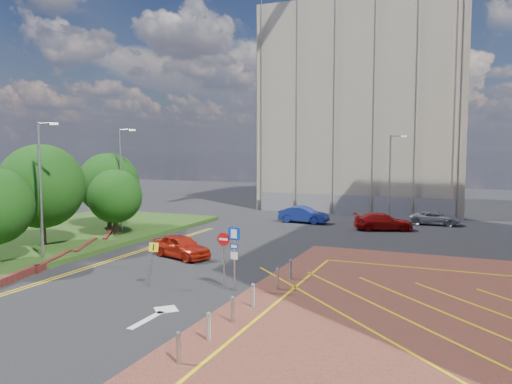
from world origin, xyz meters
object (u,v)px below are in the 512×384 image
Objects in this scene: car_silver_back at (435,218)px; lamp_left_near at (41,184)px; car_red_back at (383,222)px; tree_b at (42,186)px; lamp_back at (391,174)px; warning_sign at (152,259)px; car_red_left at (181,246)px; tree_c at (115,196)px; tree_d at (109,183)px; sign_cluster at (230,250)px; lamp_left_far at (121,175)px; car_blue_back at (304,215)px.

lamp_left_near is at bearing 138.94° from car_silver_back.
car_red_back is 6.04m from car_silver_back.
lamp_back is at bearing 49.59° from tree_b.
car_silver_back is at bearing 66.24° from warning_sign.
lamp_left_near is 1.91× the size of car_red_left.
lamp_back is 5.80m from car_silver_back.
warning_sign is (10.05, -10.02, -1.76)m from tree_c.
tree_d is 1.90× the size of sign_cluster.
lamp_back is at bearing 57.60° from lamp_left_near.
lamp_left_far is 11.26m from car_red_left.
lamp_left_far is 18.58m from sign_cluster.
tree_c is 25.19m from lamp_back.
car_red_left is at bearing 127.20° from car_red_back.
car_red_left is (8.83, -5.76, -3.95)m from lamp_left_far.
car_blue_back is at bearing 88.59° from warning_sign.
lamp_left_near is 1.00× the size of lamp_left_far.
car_blue_back is at bearing 106.04° from car_silver_back.
tree_c is 2.18× the size of warning_sign.
car_red_left is at bearing 138.20° from sign_cluster.
car_red_left is 18.41m from car_red_back.
car_red_left is at bearing -33.09° from lamp_left_far.
car_silver_back is at bearing 72.75° from sign_cluster.
tree_c is 2.65m from lamp_left_far.
lamp_left_far reaches higher than tree_c.
lamp_left_near reaches higher than car_red_back.
tree_c is 16.53m from sign_cluster.
lamp_left_far is at bearing 132.39° from warning_sign.
lamp_left_near is (3.08, -3.00, 0.42)m from tree_b.
car_silver_back is at bearing 49.82° from lamp_left_near.
tree_c reaches higher than car_blue_back.
car_silver_back is at bearing -14.60° from car_red_left.
car_red_back is (4.10, 20.73, -1.26)m from sign_cluster.
lamp_left_far is at bearing 97.34° from car_red_back.
warning_sign is at bearing 140.20° from car_red_back.
tree_d reaches higher than car_red_back.
tree_c reaches higher than car_red_back.
sign_cluster is at bearing 15.06° from warning_sign.
sign_cluster is 0.76× the size of car_red_left.
sign_cluster is at bearing 148.85° from car_red_back.
sign_cluster is 21.16m from car_red_back.
car_red_back is at bearing 78.81° from sign_cluster.
tree_d is 1.42× the size of car_silver_back.
lamp_back is 1.91× the size of car_red_left.
lamp_left_far is 27.12m from car_silver_back.
car_red_left is 0.94× the size of car_blue_back.
car_blue_back is at bearing 10.58° from car_red_left.
lamp_left_near is at bearing 175.44° from sign_cluster.
tree_d is 13.22m from car_red_left.
lamp_back is at bearing 67.94° from car_silver_back.
car_blue_back reaches higher than car_red_left.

